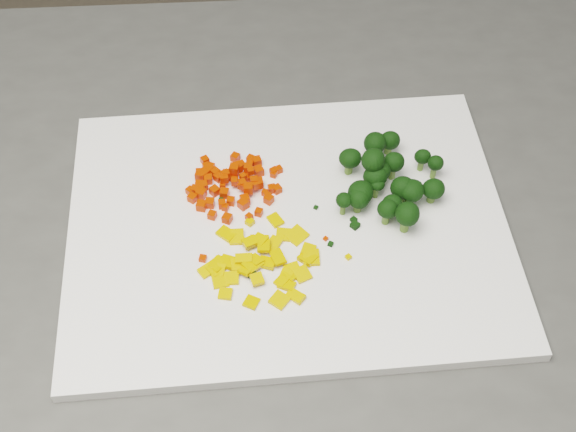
{
  "coord_description": "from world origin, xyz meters",
  "views": [
    {
      "loc": [
        -0.13,
        -0.4,
        1.48
      ],
      "look_at": [
        -0.14,
        0.06,
        0.92
      ],
      "focal_mm": 50.0,
      "sensor_mm": 36.0,
      "label": 1
    }
  ],
  "objects_px": {
    "carrot_pile": "(236,178)",
    "broccoli_pile": "(386,173)",
    "pepper_pile": "(257,260)",
    "cutting_board": "(288,227)"
  },
  "relations": [
    {
      "from": "carrot_pile",
      "to": "broccoli_pile",
      "type": "bearing_deg",
      "value": -0.28
    },
    {
      "from": "pepper_pile",
      "to": "carrot_pile",
      "type": "bearing_deg",
      "value": 105.21
    },
    {
      "from": "cutting_board",
      "to": "pepper_pile",
      "type": "distance_m",
      "value": 0.06
    },
    {
      "from": "cutting_board",
      "to": "carrot_pile",
      "type": "distance_m",
      "value": 0.07
    },
    {
      "from": "pepper_pile",
      "to": "broccoli_pile",
      "type": "height_order",
      "value": "broccoli_pile"
    },
    {
      "from": "carrot_pile",
      "to": "broccoli_pile",
      "type": "xyz_separation_m",
      "value": [
        0.14,
        -0.0,
        0.01
      ]
    },
    {
      "from": "cutting_board",
      "to": "broccoli_pile",
      "type": "xyz_separation_m",
      "value": [
        0.09,
        0.04,
        0.03
      ]
    },
    {
      "from": "carrot_pile",
      "to": "broccoli_pile",
      "type": "distance_m",
      "value": 0.14
    },
    {
      "from": "broccoli_pile",
      "to": "carrot_pile",
      "type": "bearing_deg",
      "value": 179.72
    },
    {
      "from": "cutting_board",
      "to": "broccoli_pile",
      "type": "relative_size",
      "value": 3.75
    }
  ]
}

